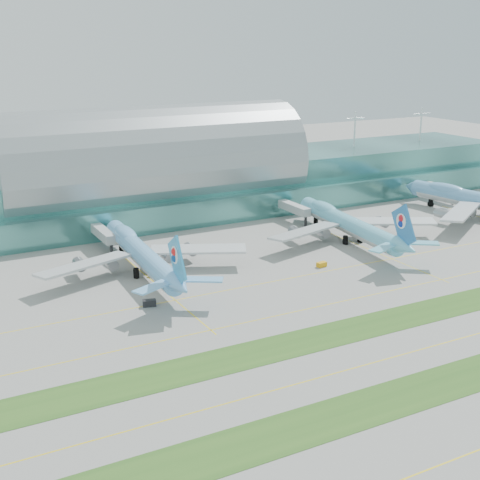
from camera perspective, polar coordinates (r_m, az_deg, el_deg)
ground at (r=162.29m, az=9.32°, el=-7.99°), size 700.00×700.00×0.00m
terminal at (r=266.54m, az=-7.56°, el=5.10°), size 340.00×69.10×36.00m
grass_strip_near at (r=143.64m, az=16.23°, el=-11.89°), size 420.00×12.00×0.08m
grass_strip_far at (r=163.71m, az=8.89°, el=-7.72°), size 420.00×12.00×0.08m
taxiline_b at (r=152.62m, az=12.54°, el=-9.84°), size 420.00×0.35×0.01m
taxiline_c at (r=175.58m, az=5.75°, el=-5.88°), size 420.00×0.35×0.01m
taxiline_d at (r=192.88m, az=2.11°, el=-3.69°), size 420.00×0.35×0.01m
airliner_b at (r=201.99m, az=-8.45°, el=-1.04°), size 64.83×73.70×20.28m
airliner_c at (r=235.20m, az=9.12°, el=1.48°), size 64.69×73.86×20.33m
gse_c at (r=177.75m, az=-7.74°, el=-5.35°), size 3.80×2.62×1.79m
gse_d at (r=194.69m, az=-5.33°, el=-3.32°), size 3.79×2.16×1.50m
gse_e at (r=207.65m, az=6.98°, el=-2.08°), size 3.26×2.07×1.49m
gse_f at (r=230.59m, az=13.68°, el=-0.52°), size 3.74×2.24×1.60m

